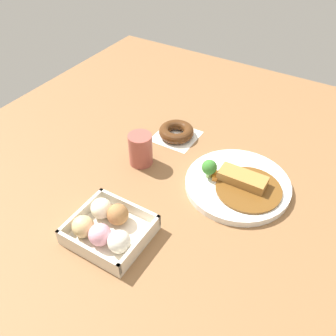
# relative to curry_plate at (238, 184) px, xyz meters

# --- Properties ---
(ground_plane) EXTENTS (1.60, 1.60, 0.00)m
(ground_plane) POSITION_rel_curry_plate_xyz_m (-0.03, -0.12, -0.01)
(ground_plane) COLOR brown
(curry_plate) EXTENTS (0.27, 0.27, 0.07)m
(curry_plate) POSITION_rel_curry_plate_xyz_m (0.00, 0.00, 0.00)
(curry_plate) COLOR white
(curry_plate) RESTS_ON ground_plane
(donut_box) EXTENTS (0.17, 0.16, 0.06)m
(donut_box) POSITION_rel_curry_plate_xyz_m (-0.19, -0.30, 0.01)
(donut_box) COLOR beige
(donut_box) RESTS_ON ground_plane
(chocolate_ring_donut) EXTENTS (0.12, 0.12, 0.03)m
(chocolate_ring_donut) POSITION_rel_curry_plate_xyz_m (-0.25, 0.11, 0.00)
(chocolate_ring_donut) COLOR white
(chocolate_ring_donut) RESTS_ON ground_plane
(coffee_mug) EXTENTS (0.06, 0.06, 0.09)m
(coffee_mug) POSITION_rel_curry_plate_xyz_m (-0.27, -0.04, 0.03)
(coffee_mug) COLOR #9E4C42
(coffee_mug) RESTS_ON ground_plane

